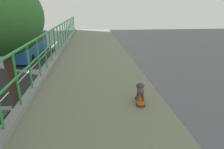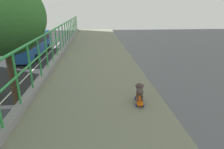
% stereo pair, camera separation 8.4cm
% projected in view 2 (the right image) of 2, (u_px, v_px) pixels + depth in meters
% --- Properties ---
extents(city_bus, '(2.59, 11.80, 3.20)m').
position_uv_depth(city_bus, '(33.00, 44.00, 28.87)').
color(city_bus, '#1C4E90').
rests_on(city_bus, ground).
extents(roadside_tree_mid, '(3.98, 3.98, 8.44)m').
position_uv_depth(roadside_tree_mid, '(3.00, 18.00, 9.06)').
color(roadside_tree_mid, '#4E3C2A').
rests_on(roadside_tree_mid, ground).
extents(toy_skateboard, '(0.23, 0.53, 0.09)m').
position_uv_depth(toy_skateboard, '(139.00, 100.00, 4.21)').
color(toy_skateboard, '#E55A06').
rests_on(toy_skateboard, overpass_deck).
extents(small_dog, '(0.21, 0.40, 0.33)m').
position_uv_depth(small_dog, '(140.00, 90.00, 4.18)').
color(small_dog, '#4B3B38').
rests_on(small_dog, toy_skateboard).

